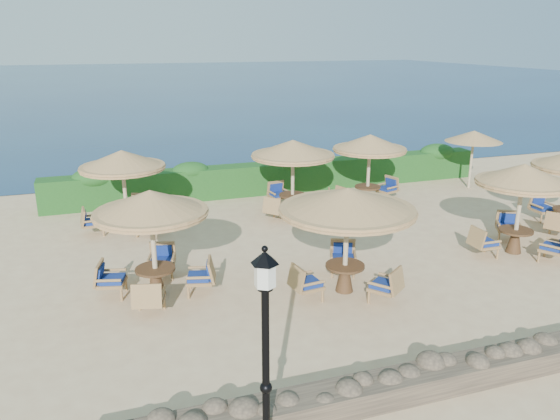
# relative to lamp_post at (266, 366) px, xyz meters

# --- Properties ---
(ground) EXTENTS (120.00, 120.00, 0.00)m
(ground) POSITION_rel_lamp_post_xyz_m (4.80, 6.80, -1.55)
(ground) COLOR #D4B586
(ground) RESTS_ON ground
(sea) EXTENTS (160.00, 160.00, 0.00)m
(sea) POSITION_rel_lamp_post_xyz_m (4.80, 76.80, -1.55)
(sea) COLOR #0A2146
(sea) RESTS_ON ground
(hedge) EXTENTS (18.00, 0.90, 1.20)m
(hedge) POSITION_rel_lamp_post_xyz_m (4.80, 14.00, -0.95)
(hedge) COLOR #154216
(hedge) RESTS_ON ground
(stone_wall) EXTENTS (15.00, 0.65, 0.44)m
(stone_wall) POSITION_rel_lamp_post_xyz_m (4.80, 0.60, -1.33)
(stone_wall) COLOR brown
(stone_wall) RESTS_ON ground
(lamp_post) EXTENTS (0.44, 0.44, 3.31)m
(lamp_post) POSITION_rel_lamp_post_xyz_m (0.00, 0.00, 0.00)
(lamp_post) COLOR black
(lamp_post) RESTS_ON ground
(extra_parasol) EXTENTS (2.30, 2.30, 2.41)m
(extra_parasol) POSITION_rel_lamp_post_xyz_m (12.60, 12.00, 0.62)
(extra_parasol) COLOR tan
(extra_parasol) RESTS_ON ground
(cafe_set_0) EXTENTS (2.89, 2.89, 2.65)m
(cafe_set_0) POSITION_rel_lamp_post_xyz_m (-0.94, 6.02, 0.25)
(cafe_set_0) COLOR tan
(cafe_set_0) RESTS_ON ground
(cafe_set_1) EXTENTS (3.30, 3.30, 2.65)m
(cafe_set_1) POSITION_rel_lamp_post_xyz_m (3.49, 4.74, 0.46)
(cafe_set_1) COLOR tan
(cafe_set_1) RESTS_ON ground
(cafe_set_2) EXTENTS (2.71, 2.77, 2.65)m
(cafe_set_2) POSITION_rel_lamp_post_xyz_m (9.27, 5.49, 0.31)
(cafe_set_2) COLOR tan
(cafe_set_2) RESTS_ON ground
(cafe_set_3) EXTENTS (2.77, 2.77, 2.65)m
(cafe_set_3) POSITION_rel_lamp_post_xyz_m (-1.29, 11.09, 0.33)
(cafe_set_3) COLOR tan
(cafe_set_3) RESTS_ON ground
(cafe_set_4) EXTENTS (2.92, 2.92, 2.65)m
(cafe_set_4) POSITION_rel_lamp_post_xyz_m (4.41, 11.08, 0.39)
(cafe_set_4) COLOR tan
(cafe_set_4) RESTS_ON ground
(cafe_set_5) EXTENTS (2.88, 2.71, 2.65)m
(cafe_set_5) POSITION_rel_lamp_post_xyz_m (7.46, 11.22, 0.44)
(cafe_set_5) COLOR tan
(cafe_set_5) RESTS_ON ground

